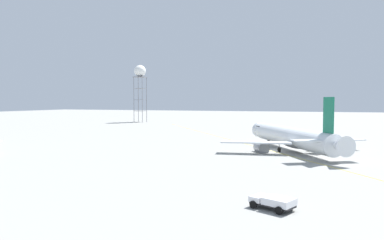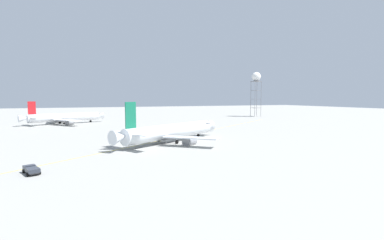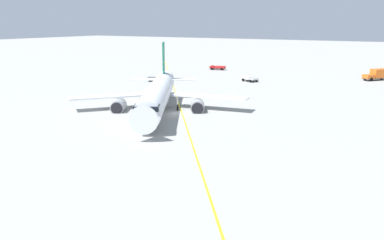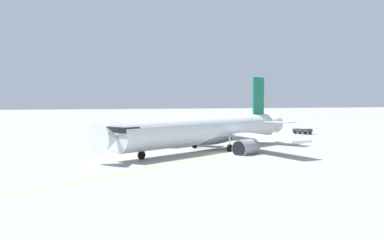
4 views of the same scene
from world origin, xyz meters
The scene contains 7 objects.
ground_plane centered at (0.00, 0.00, 0.00)m, with size 600.00×600.00×0.00m, color gray.
airliner_main centered at (-3.88, -0.89, 2.90)m, with size 29.13×36.21×11.96m.
pushback_tug_truck centered at (-5.17, 43.56, 0.80)m, with size 4.87×3.84×1.30m.
baggage_truck_truck centered at (-26.96, 30.73, 0.72)m, with size 4.50×3.15×1.22m.
ops_pickup_truck centered at (-25.37, 63.95, 0.81)m, with size 5.40×3.10×1.41m.
catering_truck_truck centered at (24.28, 64.10, 1.67)m, with size 7.14×8.03×3.10m.
taxiway_centreline centered at (-0.51, 1.63, 0.00)m, with size 113.31×155.75×0.01m.
Camera 3 is at (39.15, -61.39, 15.84)m, focal length 39.53 mm.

